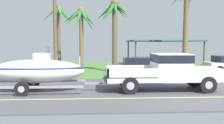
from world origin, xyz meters
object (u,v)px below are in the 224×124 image
object	(u,v)px
parked_sedan_far	(144,67)
utility_pole	(55,9)
carport_awning	(163,41)
palm_tree_far_left	(114,18)
boat_on_trailer	(37,71)
palm_tree_mid	(186,7)
pickup_truck_towing	(170,70)
palm_tree_near_right	(81,23)
palm_tree_far_right	(59,19)

from	to	relation	value
parked_sedan_far	utility_pole	xyz separation A→B (m)	(-6.14, -0.05, 3.98)
carport_awning	palm_tree_far_left	xyz separation A→B (m)	(-5.32, -5.25, 1.77)
boat_on_trailer	carport_awning	world-z (taller)	carport_awning
parked_sedan_far	palm_tree_mid	world-z (taller)	palm_tree_mid
pickup_truck_towing	carport_awning	distance (m)	13.34
pickup_truck_towing	palm_tree_near_right	world-z (taller)	palm_tree_near_right
parked_sedan_far	palm_tree_far_left	size ratio (longest dim) A/B	0.77
pickup_truck_towing	carport_awning	xyz separation A→B (m)	(3.02, 12.90, 1.53)
pickup_truck_towing	palm_tree_far_left	size ratio (longest dim) A/B	1.00
carport_awning	palm_tree_near_right	distance (m)	9.58
parked_sedan_far	palm_tree_near_right	world-z (taller)	palm_tree_near_right
palm_tree_near_right	carport_awning	bearing A→B (deg)	33.11
palm_tree_far_left	palm_tree_far_right	xyz separation A→B (m)	(-4.75, 2.85, 0.18)
palm_tree_far_left	palm_tree_far_right	distance (m)	5.54
parked_sedan_far	utility_pole	bearing A→B (deg)	-179.58
boat_on_trailer	palm_tree_far_right	xyz separation A→B (m)	(-0.52, 10.50, 3.50)
carport_awning	palm_tree_near_right	world-z (taller)	palm_tree_near_right
palm_tree_near_right	palm_tree_far_right	distance (m)	3.55
pickup_truck_towing	parked_sedan_far	bearing A→B (deg)	93.67
carport_awning	palm_tree_far_left	size ratio (longest dim) A/B	1.17
pickup_truck_towing	carport_awning	size ratio (longest dim) A/B	0.85
carport_awning	utility_pole	world-z (taller)	utility_pole
palm_tree_mid	utility_pole	xyz separation A→B (m)	(-9.91, -2.39, -0.60)
boat_on_trailer	utility_pole	xyz separation A→B (m)	(0.06, 5.04, 3.64)
pickup_truck_towing	carport_awning	world-z (taller)	carport_awning
parked_sedan_far	utility_pole	distance (m)	7.32
carport_awning	boat_on_trailer	bearing A→B (deg)	-126.50
palm_tree_far_left	utility_pole	size ratio (longest dim) A/B	0.65
utility_pole	carport_awning	bearing A→B (deg)	39.65
pickup_truck_towing	boat_on_trailer	xyz separation A→B (m)	(-6.53, 0.00, -0.01)
boat_on_trailer	palm_tree_mid	size ratio (longest dim) A/B	0.79
boat_on_trailer	palm_tree_near_right	bearing A→B (deg)	78.24
pickup_truck_towing	carport_awning	bearing A→B (deg)	76.83
carport_awning	utility_pole	bearing A→B (deg)	-140.35
boat_on_trailer	palm_tree_far_right	bearing A→B (deg)	92.84
palm_tree_near_right	utility_pole	size ratio (longest dim) A/B	0.58
boat_on_trailer	palm_tree_near_right	size ratio (longest dim) A/B	1.10
carport_awning	palm_tree_mid	size ratio (longest dim) A/B	0.95
palm_tree_mid	pickup_truck_towing	bearing A→B (deg)	-114.90
pickup_truck_towing	boat_on_trailer	world-z (taller)	boat_on_trailer
boat_on_trailer	utility_pole	size ratio (longest dim) A/B	0.64
pickup_truck_towing	parked_sedan_far	xyz separation A→B (m)	(-0.33, 5.08, -0.35)
pickup_truck_towing	palm_tree_far_left	xyz separation A→B (m)	(-2.30, 7.65, 3.31)
carport_awning	palm_tree_far_right	xyz separation A→B (m)	(-10.07, -2.40, 1.96)
pickup_truck_towing	utility_pole	xyz separation A→B (m)	(-6.47, 5.04, 3.63)
parked_sedan_far	palm_tree_near_right	xyz separation A→B (m)	(-4.60, 2.64, 3.29)
palm_tree_near_right	palm_tree_far_right	bearing A→B (deg)	127.44
boat_on_trailer	parked_sedan_far	bearing A→B (deg)	39.34
utility_pole	palm_tree_far_left	bearing A→B (deg)	32.12
carport_awning	palm_tree_far_left	distance (m)	7.68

